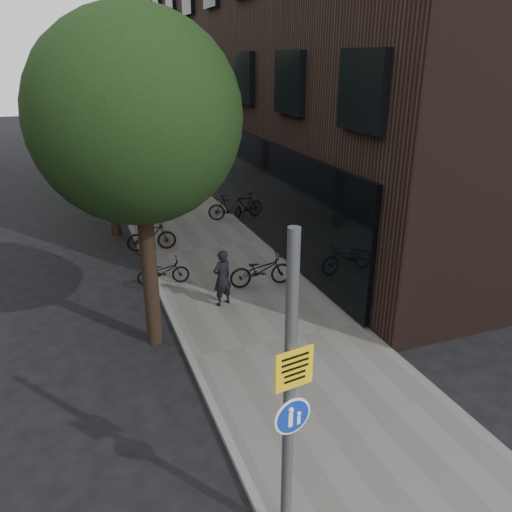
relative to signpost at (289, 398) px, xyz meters
name	(u,v)px	position (x,y,z in m)	size (l,w,h in m)	color
ground	(342,437)	(1.80, 1.50, -2.45)	(120.00, 120.00, 0.00)	black
sidewalk	(208,249)	(2.05, 11.50, -2.39)	(4.50, 60.00, 0.12)	#615F5A
curb_edge	(144,257)	(-0.20, 11.50, -2.38)	(0.15, 60.00, 0.13)	slate
building_right_dark_brick	(287,7)	(10.30, 23.50, 6.55)	(12.00, 40.00, 18.00)	black
street_tree_near	(140,126)	(-0.73, 6.14, 2.66)	(4.40, 4.40, 7.50)	black
street_tree_mid	(104,97)	(-0.73, 14.64, 2.67)	(5.00, 5.00, 7.80)	black
street_tree_far	(88,85)	(-0.73, 23.64, 2.67)	(5.00, 5.00, 7.80)	black
signpost	(289,398)	(0.00, 0.00, 0.00)	(0.53, 0.15, 4.61)	#595B5E
pedestrian	(222,278)	(1.26, 7.09, -1.53)	(0.58, 0.38, 1.59)	black
parked_bike_facade_near	(261,270)	(2.68, 7.85, -1.83)	(0.66, 1.89, 0.99)	black
parked_bike_facade_far	(230,208)	(3.80, 14.27, -1.79)	(0.50, 1.79, 1.07)	black
parked_bike_curb_near	(163,272)	(0.00, 8.98, -1.92)	(0.54, 1.54, 0.81)	black
parked_bike_curb_far	(151,236)	(0.16, 11.93, -1.81)	(0.48, 1.71, 1.03)	black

